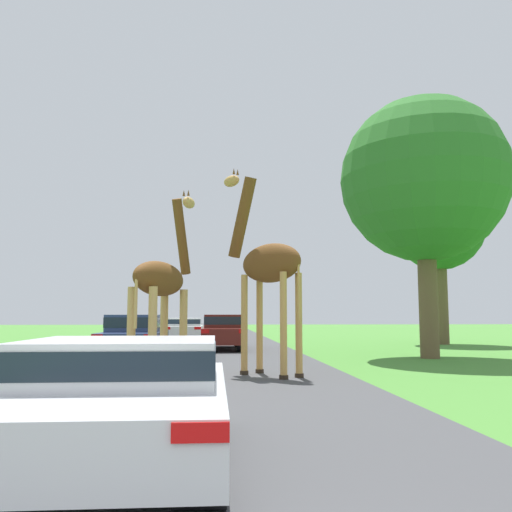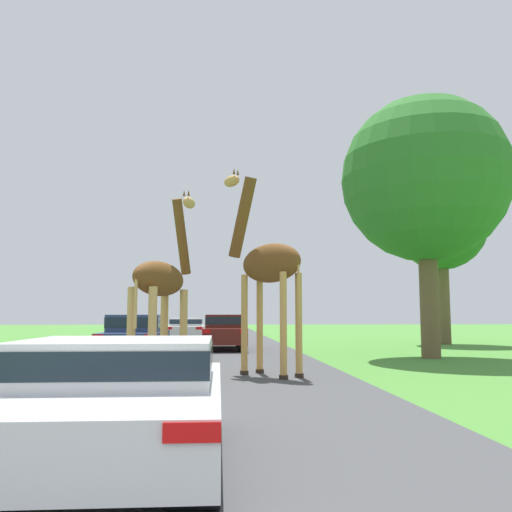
# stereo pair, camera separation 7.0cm
# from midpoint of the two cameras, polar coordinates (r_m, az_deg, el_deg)

# --- Properties ---
(road) EXTENTS (7.76, 120.00, 0.00)m
(road) POSITION_cam_midpoint_polar(r_m,az_deg,el_deg) (31.16, -5.51, -8.83)
(road) COLOR #424244
(road) RESTS_ON ground
(giraffe_near_road) EXTENTS (2.03, 2.36, 5.30)m
(giraffe_near_road) POSITION_cam_midpoint_polar(r_m,az_deg,el_deg) (13.22, 0.92, -1.00)
(giraffe_near_road) COLOR tan
(giraffe_near_road) RESTS_ON ground
(giraffe_companion) EXTENTS (1.50, 2.86, 4.72)m
(giraffe_companion) POSITION_cam_midpoint_polar(r_m,az_deg,el_deg) (13.00, -10.03, -3.00)
(giraffe_companion) COLOR tan
(giraffe_companion) RESTS_ON ground
(car_lead_maroon) EXTENTS (2.00, 4.06, 1.20)m
(car_lead_maroon) POSITION_cam_midpoint_polar(r_m,az_deg,el_deg) (5.60, -14.30, -14.03)
(car_lead_maroon) COLOR silver
(car_lead_maroon) RESTS_ON ground
(car_queue_right) EXTENTS (1.83, 4.52, 1.45)m
(car_queue_right) POSITION_cam_midpoint_polar(r_m,az_deg,el_deg) (18.53, -12.75, -8.17)
(car_queue_right) COLOR navy
(car_queue_right) RESTS_ON ground
(car_queue_left) EXTENTS (1.75, 4.79, 1.45)m
(car_queue_left) POSITION_cam_midpoint_polar(r_m,az_deg,el_deg) (23.19, -3.56, -7.85)
(car_queue_left) COLOR #561914
(car_queue_left) RESTS_ON ground
(car_far_ahead) EXTENTS (1.88, 4.81, 1.26)m
(car_far_ahead) POSITION_cam_midpoint_polar(r_m,az_deg,el_deg) (30.15, -7.55, -7.57)
(car_far_ahead) COLOR silver
(car_far_ahead) RESTS_ON ground
(tree_left_edge) EXTENTS (5.73, 5.73, 8.98)m
(tree_left_edge) POSITION_cam_midpoint_polar(r_m,az_deg,el_deg) (19.76, 17.18, 7.64)
(tree_left_edge) COLOR brown
(tree_left_edge) RESTS_ON ground
(tree_right_cluster) EXTENTS (4.57, 4.57, 8.24)m
(tree_right_cluster) POSITION_cam_midpoint_polar(r_m,az_deg,el_deg) (28.76, 18.62, 3.00)
(tree_right_cluster) COLOR brown
(tree_right_cluster) RESTS_ON ground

